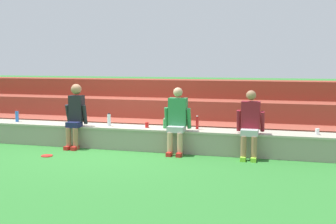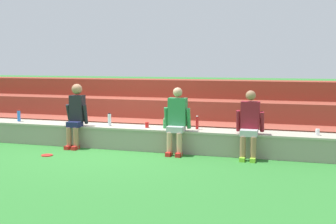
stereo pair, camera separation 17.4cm
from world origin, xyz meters
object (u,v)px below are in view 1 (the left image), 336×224
object	(u,v)px
person_left_of_center	(177,119)
water_bottle_near_right	(165,123)
water_bottle_center_gap	(17,116)
plastic_cup_right_end	(147,125)
water_bottle_near_left	(109,120)
water_bottle_mid_left	(197,123)
person_center	(250,123)
person_far_left	(75,114)
frisbee	(47,156)
plastic_cup_left_end	(317,132)

from	to	relation	value
person_left_of_center	water_bottle_near_right	distance (m)	0.46
water_bottle_center_gap	plastic_cup_right_end	xyz separation A→B (m)	(3.21, -0.04, -0.07)
person_left_of_center	water_bottle_center_gap	distance (m)	3.95
person_left_of_center	plastic_cup_right_end	distance (m)	0.79
water_bottle_near_left	water_bottle_mid_left	distance (m)	1.94
person_center	plastic_cup_right_end	bearing A→B (deg)	173.60
water_bottle_near_left	water_bottle_center_gap	size ratio (longest dim) A/B	1.03
person_center	water_bottle_near_left	distance (m)	3.07
person_far_left	frisbee	world-z (taller)	person_far_left
water_bottle_center_gap	water_bottle_near_left	bearing A→B (deg)	-0.77
plastic_cup_right_end	frisbee	world-z (taller)	plastic_cup_right_end
person_left_of_center	water_bottle_center_gap	bearing A→B (deg)	175.84
plastic_cup_left_end	frisbee	xyz separation A→B (m)	(-5.17, -1.19, -0.53)
water_bottle_mid_left	person_center	bearing A→B (deg)	-17.57
water_bottle_mid_left	plastic_cup_right_end	size ratio (longest dim) A/B	2.46
plastic_cup_left_end	water_bottle_near_left	bearing A→B (deg)	-179.38
water_bottle_center_gap	frisbee	distance (m)	1.98
person_left_of_center	person_far_left	bearing A→B (deg)	179.62
water_bottle_mid_left	plastic_cup_left_end	size ratio (longest dim) A/B	2.33
person_left_of_center	water_bottle_near_left	bearing A→B (deg)	170.95
person_left_of_center	frisbee	world-z (taller)	person_left_of_center
person_center	person_left_of_center	bearing A→B (deg)	-179.79
water_bottle_near_right	person_far_left	bearing A→B (deg)	-172.35
person_far_left	person_left_of_center	xyz separation A→B (m)	(2.28, -0.02, -0.03)
water_bottle_near_left	plastic_cup_left_end	bearing A→B (deg)	0.62
person_center	water_bottle_near_left	bearing A→B (deg)	175.34
person_far_left	water_bottle_near_right	world-z (taller)	person_far_left
plastic_cup_right_end	frisbee	xyz separation A→B (m)	(-1.73, -1.14, -0.52)
person_far_left	water_bottle_mid_left	world-z (taller)	person_far_left
water_bottle_center_gap	frisbee	bearing A→B (deg)	-38.52
person_far_left	person_left_of_center	size ratio (longest dim) A/B	1.03
person_center	frisbee	distance (m)	4.07
person_far_left	water_bottle_center_gap	distance (m)	1.68
water_bottle_near_left	plastic_cup_left_end	size ratio (longest dim) A/B	2.32
person_left_of_center	water_bottle_center_gap	world-z (taller)	person_left_of_center
water_bottle_center_gap	water_bottle_near_right	world-z (taller)	water_bottle_center_gap
water_bottle_mid_left	frisbee	size ratio (longest dim) A/B	1.24
water_bottle_near_left	water_bottle_center_gap	world-z (taller)	water_bottle_near_left
water_bottle_near_left	water_bottle_near_right	bearing A→B (deg)	0.95
person_far_left	plastic_cup_left_end	world-z (taller)	person_far_left
water_bottle_mid_left	plastic_cup_left_end	world-z (taller)	water_bottle_mid_left
water_bottle_mid_left	water_bottle_near_right	xyz separation A→B (m)	(-0.68, -0.08, -0.03)
water_bottle_near_right	frisbee	distance (m)	2.48
water_bottle_near_right	plastic_cup_left_end	world-z (taller)	water_bottle_near_right
water_bottle_near_left	frisbee	bearing A→B (deg)	-126.73
person_far_left	water_bottle_near_right	distance (m)	1.96
person_left_of_center	plastic_cup_left_end	size ratio (longest dim) A/B	11.19
water_bottle_near_right	frisbee	world-z (taller)	water_bottle_near_right
water_bottle_near_left	plastic_cup_right_end	bearing A→B (deg)	-0.28
frisbee	plastic_cup_right_end	bearing A→B (deg)	33.50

